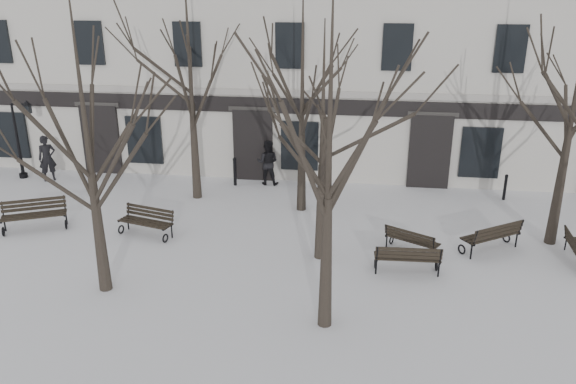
% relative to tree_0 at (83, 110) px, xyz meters
% --- Properties ---
extents(ground, '(100.00, 100.00, 0.00)m').
position_rel_tree_0_xyz_m(ground, '(5.62, 1.39, -4.80)').
color(ground, silver).
rests_on(ground, ground).
extents(building, '(40.40, 10.20, 11.40)m').
position_rel_tree_0_xyz_m(building, '(5.62, 14.35, 0.72)').
color(building, beige).
rests_on(building, ground).
extents(tree_0, '(5.37, 5.37, 7.68)m').
position_rel_tree_0_xyz_m(tree_0, '(0.00, 0.00, 0.00)').
color(tree_0, black).
rests_on(tree_0, ground).
extents(tree_1, '(4.73, 4.73, 6.76)m').
position_rel_tree_0_xyz_m(tree_1, '(5.44, 2.64, -0.58)').
color(tree_1, black).
rests_on(tree_1, ground).
extents(tree_2, '(5.33, 5.33, 7.61)m').
position_rel_tree_0_xyz_m(tree_2, '(5.85, -0.84, -0.04)').
color(tree_2, black).
rests_on(tree_2, ground).
extents(tree_4, '(5.99, 5.99, 8.56)m').
position_rel_tree_0_xyz_m(tree_4, '(0.42, 6.97, 0.56)').
color(tree_4, black).
rests_on(tree_4, ground).
extents(tree_5, '(5.42, 5.42, 7.74)m').
position_rel_tree_0_xyz_m(tree_5, '(4.46, 6.30, 0.04)').
color(tree_5, black).
rests_on(tree_5, ground).
extents(bench_0, '(2.07, 1.49, 1.00)m').
position_rel_tree_0_xyz_m(bench_0, '(-3.97, 3.35, -4.25)').
color(bench_0, black).
rests_on(bench_0, ground).
extents(bench_1, '(1.83, 0.74, 0.90)m').
position_rel_tree_0_xyz_m(bench_1, '(7.91, 1.97, -4.31)').
color(bench_1, black).
rests_on(bench_1, ground).
extents(bench_2, '(1.66, 1.28, 0.81)m').
position_rel_tree_0_xyz_m(bench_2, '(8.11, 3.27, -4.36)').
color(bench_2, black).
rests_on(bench_2, ground).
extents(bench_3, '(1.89, 1.10, 0.91)m').
position_rel_tree_0_xyz_m(bench_3, '(-0.18, 3.43, -4.30)').
color(bench_3, black).
rests_on(bench_3, ground).
extents(bench_4, '(1.94, 1.63, 0.97)m').
position_rel_tree_0_xyz_m(bench_4, '(10.51, 3.73, -4.27)').
color(bench_4, black).
rests_on(bench_4, ground).
extents(lamp_post, '(1.02, 0.38, 3.25)m').
position_rel_tree_0_xyz_m(lamp_post, '(-7.21, 8.20, -2.92)').
color(lamp_post, black).
rests_on(lamp_post, ground).
extents(bollard_a, '(0.15, 0.15, 1.15)m').
position_rel_tree_0_xyz_m(bollard_a, '(1.53, 8.49, -4.18)').
color(bollard_a, black).
rests_on(bollard_a, ground).
extents(bollard_b, '(0.13, 0.13, 1.00)m').
position_rel_tree_0_xyz_m(bollard_b, '(11.85, 8.31, -4.26)').
color(bollard_b, black).
rests_on(bollard_b, ground).
extents(pedestrian_a, '(0.81, 0.78, 1.87)m').
position_rel_tree_0_xyz_m(pedestrian_a, '(-6.16, 8.04, -4.80)').
color(pedestrian_a, black).
rests_on(pedestrian_a, ground).
extents(pedestrian_b, '(0.90, 0.70, 1.82)m').
position_rel_tree_0_xyz_m(pedestrian_b, '(2.80, 8.83, -4.80)').
color(pedestrian_b, black).
rests_on(pedestrian_b, ground).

